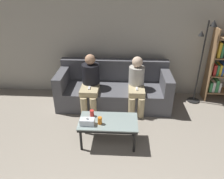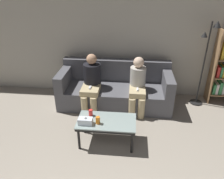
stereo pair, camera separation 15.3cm
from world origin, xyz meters
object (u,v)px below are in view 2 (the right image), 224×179
Objects in this scene: cup_near_right at (98,120)px; standing_lamp at (206,56)px; coffee_table at (107,123)px; tissue_box at (85,121)px; couch at (115,89)px; seated_person_mid_left at (138,84)px; cup_near_left at (91,113)px; seated_person_left_end at (92,81)px.

standing_lamp is (1.91, 1.54, 0.58)m from cup_near_right.
tissue_box is (-0.31, -0.12, 0.10)m from coffee_table.
couch is 0.57m from seated_person_mid_left.
cup_near_left is 0.24m from tissue_box.
tissue_box is (-0.04, -0.23, -0.00)m from cup_near_left.
tissue_box is at bearing -103.41° from couch.
cup_near_left is 0.10× the size of seated_person_left_end.
cup_near_left is 0.90× the size of cup_near_right.
couch is 2.06× the size of seated_person_left_end.
seated_person_left_end is 0.92m from seated_person_mid_left.
coffee_table is 0.83× the size of seated_person_left_end.
cup_near_right is at bearing -96.05° from couch.
cup_near_right is 0.11× the size of seated_person_mid_left.
standing_lamp is (1.77, 0.15, 0.75)m from couch.
couch is at bearing 76.59° from tissue_box.
standing_lamp reaches higher than seated_person_mid_left.
cup_near_left is 0.48× the size of tissue_box.
seated_person_left_end is at bearing -170.62° from standing_lamp.
seated_person_mid_left is (0.79, 1.19, 0.10)m from tissue_box.
tissue_box is 1.43m from seated_person_mid_left.
tissue_box is at bearing -143.37° from standing_lamp.
cup_near_right is at bearing -141.24° from standing_lamp.
cup_near_right is 0.54× the size of tissue_box.
cup_near_right is (-0.12, -0.09, 0.11)m from coffee_table.
coffee_table is 0.85× the size of seated_person_mid_left.
coffee_table is at bearing -91.05° from couch.
cup_near_left is at bearing 156.90° from coffee_table.
cup_near_right is 1.21m from seated_person_left_end.
cup_near_left is at bearing -128.28° from seated_person_mid_left.
cup_near_right is (-0.15, -1.38, 0.17)m from couch.
seated_person_mid_left is (0.46, -0.22, 0.26)m from couch.
cup_near_right is (0.15, -0.20, 0.01)m from cup_near_left.
seated_person_left_end reaches higher than cup_near_left.
cup_near_right is at bearing -144.50° from coffee_table.
cup_near_left is at bearing -147.16° from standing_lamp.
couch is at bearing 83.95° from cup_near_right.
cup_near_left is 1.22m from seated_person_mid_left.
tissue_box is at bearing -171.71° from cup_near_right.
seated_person_mid_left is at bearing 51.72° from cup_near_left.
coffee_table is 7.78× the size of cup_near_right.
tissue_box is at bearing -123.75° from seated_person_mid_left.
couch is 10.42× the size of tissue_box.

